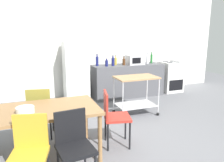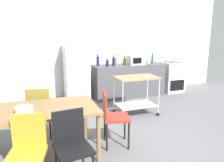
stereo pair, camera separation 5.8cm
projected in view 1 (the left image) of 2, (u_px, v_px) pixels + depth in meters
name	position (u px, v px, depth m)	size (l,w,h in m)	color
ground_plane	(144.00, 142.00, 3.67)	(12.00, 12.00, 0.00)	slate
back_wall	(90.00, 44.00, 6.27)	(8.40, 0.12, 2.90)	silver
kitchen_counter	(128.00, 80.00, 6.25)	(2.00, 0.64, 0.90)	#4C4C51
dining_table	(44.00, 114.00, 3.08)	(1.50, 0.90, 0.75)	olive
chair_mustard	(29.00, 150.00, 2.44)	(0.48, 0.48, 0.89)	gold
chair_black	(74.00, 143.00, 2.58)	(0.44, 0.44, 0.89)	black
chair_olive	(40.00, 109.00, 3.73)	(0.47, 0.47, 0.89)	olive
chair_red	(113.00, 115.00, 3.47)	(0.48, 0.48, 0.89)	#B72D23
stove_oven	(170.00, 76.00, 6.78)	(0.60, 0.61, 0.92)	white
refrigerator	(76.00, 72.00, 5.77)	(0.60, 0.63, 1.55)	white
kitchen_cart	(136.00, 89.00, 4.80)	(0.91, 0.57, 0.85)	#A37A51
bottle_wine	(97.00, 61.00, 5.90)	(0.08, 0.08, 0.32)	navy
bottle_soda	(107.00, 63.00, 5.82)	(0.08, 0.08, 0.20)	navy
bottle_hot_sauce	(113.00, 61.00, 5.90)	(0.08, 0.08, 0.28)	navy
bottle_vinegar	(116.00, 61.00, 6.09)	(0.07, 0.07, 0.26)	gold
bottle_olive_oil	(124.00, 62.00, 6.02)	(0.08, 0.08, 0.24)	#4C2D19
microwave	(135.00, 60.00, 6.15)	(0.46, 0.35, 0.26)	silver
bottle_soy_sauce	(147.00, 59.00, 6.31)	(0.08, 0.08, 0.31)	silver
bottle_sparkling_water	(151.00, 58.00, 6.42)	(0.06, 0.06, 0.33)	#1E6628
fruit_bowl	(25.00, 110.00, 2.88)	(0.23, 0.23, 0.08)	white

